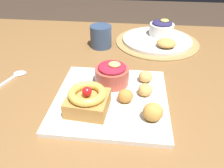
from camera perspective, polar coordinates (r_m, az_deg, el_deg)
name	(u,v)px	position (r m, az deg, el deg)	size (l,w,h in m)	color
dining_table	(100,100)	(0.75, -2.96, -3.99)	(1.25, 0.99, 0.73)	brown
woven_placemat	(157,42)	(0.94, 11.36, 10.52)	(0.33, 0.33, 0.01)	#997A47
front_plate	(111,99)	(0.59, -0.21, -3.82)	(0.29, 0.29, 0.01)	silver
cake_slice	(90,100)	(0.53, -5.75, -4.11)	(0.10, 0.10, 0.07)	#B77F3D
berry_ramekin	(112,74)	(0.63, 0.00, 2.66)	(0.10, 0.10, 0.07)	#B24C3D
fritter_front	(153,112)	(0.52, 10.40, -7.06)	(0.05, 0.04, 0.04)	gold
fritter_middle	(145,90)	(0.59, 8.47, -1.47)	(0.04, 0.04, 0.03)	tan
fritter_back	(125,96)	(0.56, 3.46, -3.08)	(0.04, 0.03, 0.04)	#BC7F38
fritter_extra	(145,77)	(0.65, 8.55, 1.89)	(0.04, 0.04, 0.03)	tan
back_plate	(157,40)	(0.94, 11.42, 11.00)	(0.28, 0.28, 0.01)	silver
back_ramekin	(162,28)	(0.96, 12.58, 13.81)	(0.10, 0.10, 0.07)	white
back_pastry	(166,43)	(0.86, 13.68, 10.12)	(0.07, 0.07, 0.03)	#C68E47
spoon	(14,77)	(0.75, -23.85, 1.60)	(0.06, 0.12, 0.00)	silver
coffee_mug	(101,37)	(0.87, -2.85, 12.02)	(0.08, 0.08, 0.08)	#334766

